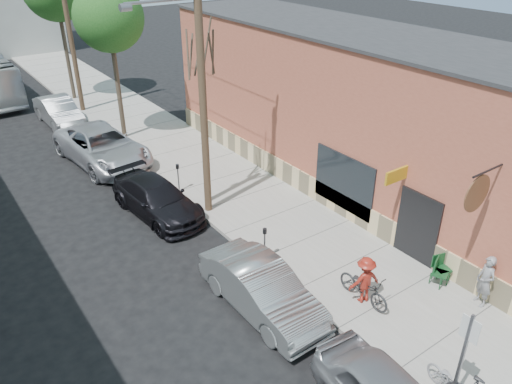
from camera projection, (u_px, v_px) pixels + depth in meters
ground at (241, 321)px, 14.63m from camera, size 120.00×120.00×0.00m
sidewalk at (187, 158)px, 24.64m from camera, size 4.50×58.00×0.15m
cafe_building at (348, 109)px, 21.26m from camera, size 6.60×20.20×6.61m
sign_post at (463, 353)px, 11.11m from camera, size 0.07×0.45×2.80m
parking_meter_near at (265, 239)px, 16.66m from camera, size 0.14×0.14×1.24m
parking_meter_far at (178, 173)px, 21.05m from camera, size 0.14×0.14×1.24m
utility_pole_near at (200, 81)px, 17.52m from camera, size 3.57×0.28×10.00m
utility_pole_far at (68, 22)px, 28.31m from camera, size 1.80×0.28×10.00m
tree_bare at (205, 139)px, 19.36m from camera, size 0.24×0.24×5.51m
tree_leafy_mid at (109, 17)px, 23.99m from camera, size 3.39×3.39×7.87m
patio_chair_a at (440, 273)px, 15.66m from camera, size 0.66×0.66×0.88m
patio_chair_b at (442, 269)px, 15.87m from camera, size 0.62×0.62×0.88m
patron_grey at (485, 281)px, 14.69m from camera, size 0.60×0.72×1.68m
cyclist at (365, 280)px, 14.85m from camera, size 1.11×0.81×1.54m
cyclist_bike at (364, 287)px, 14.98m from camera, size 0.70×1.88×0.98m
parked_bike_b at (453, 384)px, 11.92m from camera, size 0.75×1.64×0.83m
car_1 at (262, 289)px, 14.72m from camera, size 1.69×4.64×1.52m
car_2 at (157, 199)px, 19.69m from camera, size 2.43×4.97×1.39m
car_3 at (103, 147)px, 23.89m from camera, size 3.36×6.33×1.69m
car_4 at (59, 112)px, 28.60m from camera, size 1.74×4.69×1.53m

